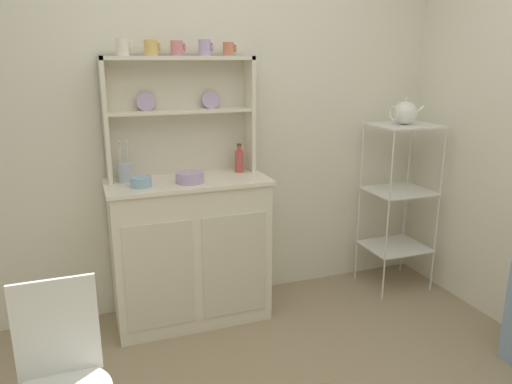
{
  "coord_description": "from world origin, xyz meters",
  "views": [
    {
      "loc": [
        -0.8,
        -1.44,
        1.63
      ],
      "look_at": [
        0.14,
        1.12,
        0.87
      ],
      "focal_mm": 34.13,
      "sensor_mm": 36.0,
      "label": 1
    }
  ],
  "objects_px": {
    "hutch_cabinet": "(190,249)",
    "wire_chair": "(60,371)",
    "bakers_rack": "(399,188)",
    "porcelain_teapot": "(405,113)",
    "jam_bottle": "(239,160)",
    "utensil_jar": "(124,172)",
    "cup_cream_0": "(123,47)",
    "hutch_shelf_unit": "(179,107)",
    "bowl_mixing_large": "(141,182)"
  },
  "relations": [
    {
      "from": "hutch_cabinet",
      "to": "wire_chair",
      "type": "distance_m",
      "value": 1.33
    },
    {
      "from": "bakers_rack",
      "to": "porcelain_teapot",
      "type": "height_order",
      "value": "porcelain_teapot"
    },
    {
      "from": "jam_bottle",
      "to": "utensil_jar",
      "type": "xyz_separation_m",
      "value": [
        -0.72,
        -0.01,
        -0.02
      ]
    },
    {
      "from": "wire_chair",
      "to": "cup_cream_0",
      "type": "height_order",
      "value": "cup_cream_0"
    },
    {
      "from": "jam_bottle",
      "to": "utensil_jar",
      "type": "distance_m",
      "value": 0.72
    },
    {
      "from": "hutch_cabinet",
      "to": "cup_cream_0",
      "type": "distance_m",
      "value": 1.26
    },
    {
      "from": "hutch_shelf_unit",
      "to": "porcelain_teapot",
      "type": "relative_size",
      "value": 3.64
    },
    {
      "from": "jam_bottle",
      "to": "utensil_jar",
      "type": "relative_size",
      "value": 0.75
    },
    {
      "from": "bakers_rack",
      "to": "wire_chair",
      "type": "height_order",
      "value": "bakers_rack"
    },
    {
      "from": "bakers_rack",
      "to": "cup_cream_0",
      "type": "relative_size",
      "value": 12.96
    },
    {
      "from": "jam_bottle",
      "to": "wire_chair",
      "type": "bearing_deg",
      "value": -132.43
    },
    {
      "from": "bowl_mixing_large",
      "to": "hutch_shelf_unit",
      "type": "bearing_deg",
      "value": 39.94
    },
    {
      "from": "hutch_cabinet",
      "to": "jam_bottle",
      "type": "xyz_separation_m",
      "value": [
        0.36,
        0.09,
        0.52
      ]
    },
    {
      "from": "utensil_jar",
      "to": "wire_chair",
      "type": "bearing_deg",
      "value": -107.61
    },
    {
      "from": "wire_chair",
      "to": "bowl_mixing_large",
      "type": "bearing_deg",
      "value": 61.6
    },
    {
      "from": "hutch_cabinet",
      "to": "bowl_mixing_large",
      "type": "height_order",
      "value": "bowl_mixing_large"
    },
    {
      "from": "cup_cream_0",
      "to": "utensil_jar",
      "type": "bearing_deg",
      "value": -136.39
    },
    {
      "from": "bakers_rack",
      "to": "hutch_shelf_unit",
      "type": "bearing_deg",
      "value": 171.84
    },
    {
      "from": "cup_cream_0",
      "to": "jam_bottle",
      "type": "distance_m",
      "value": 0.96
    },
    {
      "from": "hutch_cabinet",
      "to": "bowl_mixing_large",
      "type": "bearing_deg",
      "value": -165.46
    },
    {
      "from": "bakers_rack",
      "to": "hutch_cabinet",
      "type": "bearing_deg",
      "value": 178.03
    },
    {
      "from": "cup_cream_0",
      "to": "bowl_mixing_large",
      "type": "distance_m",
      "value": 0.76
    },
    {
      "from": "hutch_shelf_unit",
      "to": "cup_cream_0",
      "type": "distance_m",
      "value": 0.47
    },
    {
      "from": "bakers_rack",
      "to": "bowl_mixing_large",
      "type": "bearing_deg",
      "value": -179.3
    },
    {
      "from": "bakers_rack",
      "to": "utensil_jar",
      "type": "xyz_separation_m",
      "value": [
        -1.86,
        0.13,
        0.24
      ]
    },
    {
      "from": "cup_cream_0",
      "to": "porcelain_teapot",
      "type": "bearing_deg",
      "value": -5.49
    },
    {
      "from": "wire_chair",
      "to": "jam_bottle",
      "type": "distance_m",
      "value": 1.69
    },
    {
      "from": "hutch_shelf_unit",
      "to": "utensil_jar",
      "type": "height_order",
      "value": "hutch_shelf_unit"
    },
    {
      "from": "hutch_shelf_unit",
      "to": "wire_chair",
      "type": "bearing_deg",
      "value": -120.01
    },
    {
      "from": "hutch_cabinet",
      "to": "jam_bottle",
      "type": "relative_size",
      "value": 5.31
    },
    {
      "from": "hutch_cabinet",
      "to": "bakers_rack",
      "type": "height_order",
      "value": "bakers_rack"
    },
    {
      "from": "bakers_rack",
      "to": "jam_bottle",
      "type": "xyz_separation_m",
      "value": [
        -1.14,
        0.14,
        0.25
      ]
    },
    {
      "from": "bowl_mixing_large",
      "to": "cup_cream_0",
      "type": "bearing_deg",
      "value": 98.6
    },
    {
      "from": "bowl_mixing_large",
      "to": "utensil_jar",
      "type": "xyz_separation_m",
      "value": [
        -0.08,
        0.15,
        0.03
      ]
    },
    {
      "from": "utensil_jar",
      "to": "porcelain_teapot",
      "type": "relative_size",
      "value": 0.99
    },
    {
      "from": "hutch_shelf_unit",
      "to": "utensil_jar",
      "type": "relative_size",
      "value": 3.69
    },
    {
      "from": "wire_chair",
      "to": "utensil_jar",
      "type": "distance_m",
      "value": 1.33
    },
    {
      "from": "hutch_shelf_unit",
      "to": "porcelain_teapot",
      "type": "distance_m",
      "value": 1.51
    },
    {
      "from": "cup_cream_0",
      "to": "jam_bottle",
      "type": "height_order",
      "value": "cup_cream_0"
    },
    {
      "from": "bakers_rack",
      "to": "jam_bottle",
      "type": "relative_size",
      "value": 6.5
    },
    {
      "from": "bakers_rack",
      "to": "wire_chair",
      "type": "distance_m",
      "value": 2.48
    },
    {
      "from": "jam_bottle",
      "to": "utensil_jar",
      "type": "height_order",
      "value": "utensil_jar"
    },
    {
      "from": "bakers_rack",
      "to": "bowl_mixing_large",
      "type": "distance_m",
      "value": 1.79
    },
    {
      "from": "porcelain_teapot",
      "to": "bowl_mixing_large",
      "type": "bearing_deg",
      "value": -179.3
    },
    {
      "from": "bowl_mixing_large",
      "to": "utensil_jar",
      "type": "height_order",
      "value": "utensil_jar"
    },
    {
      "from": "bowl_mixing_large",
      "to": "porcelain_teapot",
      "type": "relative_size",
      "value": 0.49
    },
    {
      "from": "hutch_shelf_unit",
      "to": "bakers_rack",
      "type": "relative_size",
      "value": 0.76
    },
    {
      "from": "cup_cream_0",
      "to": "bowl_mixing_large",
      "type": "bearing_deg",
      "value": -81.4
    },
    {
      "from": "hutch_shelf_unit",
      "to": "wire_chair",
      "type": "xyz_separation_m",
      "value": [
        -0.74,
        -1.27,
        -0.82
      ]
    },
    {
      "from": "hutch_shelf_unit",
      "to": "jam_bottle",
      "type": "xyz_separation_m",
      "value": [
        0.36,
        -0.08,
        -0.34
      ]
    }
  ]
}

